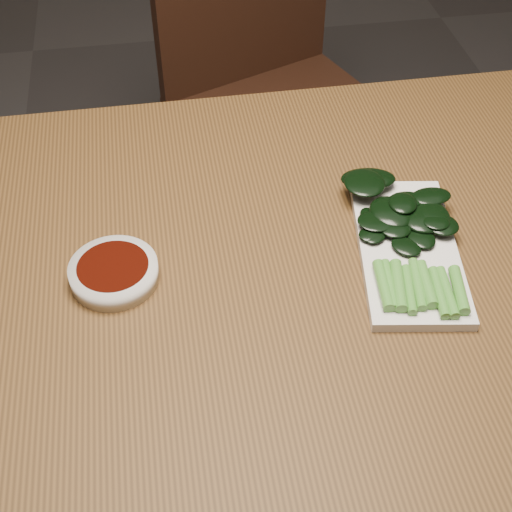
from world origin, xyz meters
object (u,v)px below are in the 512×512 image
Objects in this scene: table at (257,301)px; gai_lan at (404,227)px; sauce_bowl at (114,272)px; serving_plate at (408,250)px; chair_far at (273,86)px.

gai_lan is at bearing 3.92° from table.
serving_plate is (0.38, -0.02, -0.01)m from sauce_bowl.
table is 1.57× the size of chair_far.
chair_far reaches higher than serving_plate.
chair_far reaches higher than table.
sauce_bowl is at bearing -135.38° from chair_far.
serving_plate is at bearing -89.38° from gai_lan.
serving_plate is 0.99× the size of gai_lan.
chair_far is 3.14× the size of gai_lan.
chair_far is 3.17× the size of serving_plate.
sauce_bowl reaches higher than table.
chair_far reaches higher than gai_lan.
gai_lan is (0.02, -0.81, 0.29)m from chair_far.
table is 0.87m from chair_far.
serving_plate is (0.02, -0.84, 0.27)m from chair_far.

